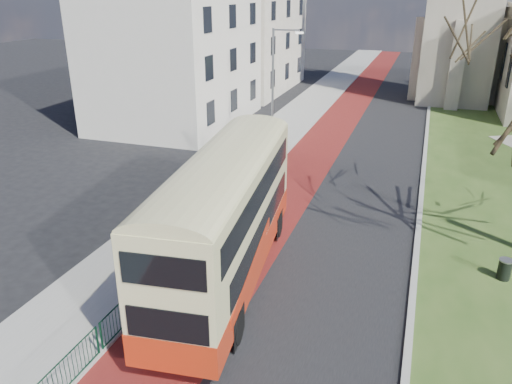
% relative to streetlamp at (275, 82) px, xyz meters
% --- Properties ---
extents(ground, '(160.00, 160.00, 0.00)m').
position_rel_streetlamp_xyz_m(ground, '(4.35, -18.00, -4.59)').
color(ground, black).
rests_on(ground, ground).
extents(road_carriageway, '(9.00, 120.00, 0.01)m').
position_rel_streetlamp_xyz_m(road_carriageway, '(5.85, 2.00, -4.59)').
color(road_carriageway, black).
rests_on(road_carriageway, ground).
extents(bus_lane, '(3.40, 120.00, 0.01)m').
position_rel_streetlamp_xyz_m(bus_lane, '(3.15, 2.00, -4.59)').
color(bus_lane, '#591414').
rests_on(bus_lane, ground).
extents(pavement_west, '(4.00, 120.00, 0.12)m').
position_rel_streetlamp_xyz_m(pavement_west, '(-0.65, 2.00, -4.53)').
color(pavement_west, gray).
rests_on(pavement_west, ground).
extents(kerb_west, '(0.25, 120.00, 0.13)m').
position_rel_streetlamp_xyz_m(kerb_west, '(1.35, 2.00, -4.53)').
color(kerb_west, '#999993').
rests_on(kerb_west, ground).
extents(kerb_east, '(0.25, 80.00, 0.13)m').
position_rel_streetlamp_xyz_m(kerb_east, '(10.45, 4.00, -4.53)').
color(kerb_east, '#999993').
rests_on(kerb_east, ground).
extents(pedestrian_railing, '(0.07, 24.00, 1.12)m').
position_rel_streetlamp_xyz_m(pedestrian_railing, '(1.40, -14.00, -4.04)').
color(pedestrian_railing, '#0B3421').
rests_on(pedestrian_railing, ground).
extents(street_block_near, '(10.30, 14.30, 13.00)m').
position_rel_streetlamp_xyz_m(street_block_near, '(-9.65, 4.00, 1.92)').
color(street_block_near, silver).
rests_on(street_block_near, ground).
extents(street_block_far, '(10.30, 16.30, 11.50)m').
position_rel_streetlamp_xyz_m(street_block_far, '(-9.65, 20.00, 1.17)').
color(street_block_far, '#BDB5A0').
rests_on(street_block_far, ground).
extents(streetlamp, '(2.13, 0.18, 8.00)m').
position_rel_streetlamp_xyz_m(streetlamp, '(0.00, 0.00, 0.00)').
color(streetlamp, gray).
rests_on(streetlamp, pavement_west).
extents(bus, '(4.10, 12.13, 4.97)m').
position_rel_streetlamp_xyz_m(bus, '(3.50, -17.76, -1.76)').
color(bus, '#AD2810').
rests_on(bus, ground).
extents(litter_bin, '(0.63, 0.63, 0.85)m').
position_rel_streetlamp_xyz_m(litter_bin, '(13.73, -14.35, -4.13)').
color(litter_bin, black).
rests_on(litter_bin, grass_green).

